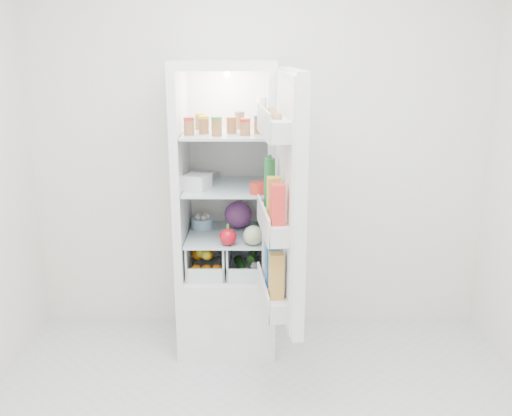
{
  "coord_description": "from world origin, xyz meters",
  "views": [
    {
      "loc": [
        0.01,
        -2.2,
        1.89
      ],
      "look_at": [
        -0.02,
        0.95,
        0.98
      ],
      "focal_mm": 40.0,
      "sensor_mm": 36.0,
      "label": 1
    }
  ],
  "objects_px": {
    "refrigerator": "(228,243)",
    "fridge_door": "(285,206)",
    "mushroom_bowl": "(203,223)",
    "red_cabbage": "(238,215)"
  },
  "relations": [
    {
      "from": "red_cabbage",
      "to": "fridge_door",
      "type": "bearing_deg",
      "value": -68.95
    },
    {
      "from": "mushroom_bowl",
      "to": "fridge_door",
      "type": "height_order",
      "value": "fridge_door"
    },
    {
      "from": "refrigerator",
      "to": "fridge_door",
      "type": "height_order",
      "value": "refrigerator"
    },
    {
      "from": "red_cabbage",
      "to": "mushroom_bowl",
      "type": "relative_size",
      "value": 1.22
    },
    {
      "from": "red_cabbage",
      "to": "fridge_door",
      "type": "xyz_separation_m",
      "value": [
        0.27,
        -0.69,
        0.26
      ]
    },
    {
      "from": "red_cabbage",
      "to": "mushroom_bowl",
      "type": "height_order",
      "value": "red_cabbage"
    },
    {
      "from": "mushroom_bowl",
      "to": "refrigerator",
      "type": "bearing_deg",
      "value": -16.42
    },
    {
      "from": "refrigerator",
      "to": "mushroom_bowl",
      "type": "bearing_deg",
      "value": 163.58
    },
    {
      "from": "refrigerator",
      "to": "fridge_door",
      "type": "xyz_separation_m",
      "value": [
        0.33,
        -0.64,
        0.43
      ]
    },
    {
      "from": "mushroom_bowl",
      "to": "red_cabbage",
      "type": "bearing_deg",
      "value": 2.35
    }
  ]
}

